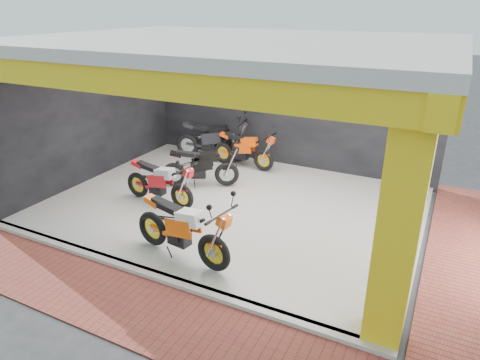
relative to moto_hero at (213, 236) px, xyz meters
The scene contains 16 objects.
ground 1.32m from the moto_hero, 151.90° to the left, with size 80.00×80.00×0.00m, color #2D2D30.
showroom_floor 2.77m from the moto_hero, 110.53° to the left, with size 8.00×6.00×0.10m, color silver.
showroom_ceiling 3.88m from the moto_hero, 110.53° to the left, with size 8.40×6.40×0.20m, color beige.
back_wall 5.76m from the moto_hero, 99.49° to the left, with size 8.20×0.20×3.50m, color black.
left_wall 5.71m from the moto_hero, 153.60° to the left, with size 0.20×6.20×3.50m, color black.
corner_column 2.99m from the moto_hero, ahead, with size 0.50×0.50×3.50m, color yellow.
header_beam_front 2.73m from the moto_hero, 151.90° to the right, with size 8.40×0.30×0.40m, color yellow.
header_beam_right 4.69m from the moto_hero, 39.21° to the left, with size 0.30×6.40×0.40m, color yellow.
floor_kerb 1.30m from the moto_hero, 150.95° to the right, with size 8.00×0.20×0.10m, color silver.
paver_front 1.78m from the moto_hero, 125.76° to the right, with size 9.00×1.40×0.03m, color brown.
paver_right 4.67m from the moto_hero, 32.90° to the left, with size 1.40×7.00×0.03m, color brown.
moto_hero is the anchor object (origin of this frame).
moto_row_a 2.48m from the moto_hero, 136.30° to the left, with size 2.00×0.74×1.22m, color red, non-canonical shape.
moto_row_b 3.66m from the moto_hero, 115.00° to the left, with size 2.01×0.74×1.23m, color black, non-canonical shape.
moto_row_c 4.81m from the moto_hero, 103.87° to the left, with size 1.97×0.73×1.21m, color #F1460A, non-canonical shape.
moto_row_d 5.44m from the moto_hero, 113.44° to the left, with size 2.29×0.85×1.40m, color black, non-canonical shape.
Camera 1 is at (4.09, -5.78, 4.31)m, focal length 32.00 mm.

